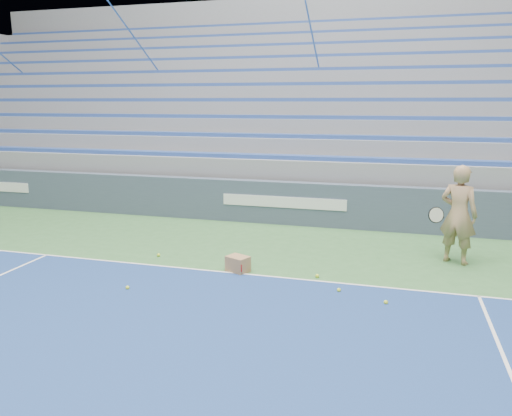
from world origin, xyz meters
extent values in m
cube|color=white|center=(0.00, 11.88, 0.01)|extent=(10.97, 0.05, 0.00)
cube|color=#3C495C|center=(0.00, 15.88, 0.55)|extent=(30.00, 0.30, 1.10)
cube|color=white|center=(0.00, 15.72, 0.60)|extent=(3.20, 0.02, 0.28)
cube|color=gray|center=(0.00, 20.43, 0.55)|extent=(30.00, 8.50, 1.10)
cube|color=gray|center=(0.00, 20.43, 1.35)|extent=(30.00, 8.50, 0.50)
cube|color=#294795|center=(0.00, 16.56, 1.66)|extent=(29.60, 0.42, 0.11)
cube|color=gray|center=(0.00, 20.86, 1.85)|extent=(30.00, 7.65, 0.50)
cube|color=#294795|center=(0.00, 17.41, 2.16)|extent=(29.60, 0.42, 0.11)
cube|color=gray|center=(0.00, 21.28, 2.35)|extent=(30.00, 6.80, 0.50)
cube|color=#294795|center=(0.00, 18.26, 2.66)|extent=(29.60, 0.42, 0.11)
cube|color=gray|center=(0.00, 21.71, 2.85)|extent=(30.00, 5.95, 0.50)
cube|color=#294795|center=(0.00, 19.11, 3.16)|extent=(29.60, 0.42, 0.11)
cube|color=gray|center=(0.00, 22.13, 3.35)|extent=(30.00, 5.10, 0.50)
cube|color=#294795|center=(0.00, 19.96, 3.66)|extent=(29.60, 0.42, 0.11)
cube|color=gray|center=(0.00, 22.56, 3.85)|extent=(30.00, 4.25, 0.50)
cube|color=#294795|center=(0.00, 20.81, 4.15)|extent=(29.60, 0.42, 0.11)
cube|color=gray|center=(0.00, 22.98, 4.35)|extent=(30.00, 3.40, 0.50)
cube|color=#294795|center=(0.00, 21.66, 4.65)|extent=(29.60, 0.42, 0.11)
cube|color=gray|center=(0.00, 23.41, 4.85)|extent=(30.00, 2.55, 0.50)
cube|color=#294795|center=(0.00, 22.51, 5.15)|extent=(29.60, 0.42, 0.11)
cube|color=gray|center=(0.00, 23.84, 5.35)|extent=(30.00, 1.70, 0.50)
cube|color=#294795|center=(0.00, 23.36, 5.65)|extent=(29.60, 0.42, 0.11)
cube|color=gray|center=(0.00, 24.26, 5.85)|extent=(30.00, 0.85, 0.50)
cube|color=#294795|center=(0.00, 24.21, 6.15)|extent=(29.60, 0.42, 0.11)
cube|color=gray|center=(0.00, 24.98, 3.65)|extent=(31.00, 0.40, 7.30)
cylinder|color=#3264B1|center=(-12.00, 20.43, 4.60)|extent=(0.05, 8.53, 5.04)
cylinder|color=#3264B1|center=(-6.00, 20.43, 4.60)|extent=(0.05, 8.53, 5.04)
cylinder|color=#3264B1|center=(0.00, 20.43, 4.60)|extent=(0.05, 8.53, 5.04)
imported|color=tan|center=(3.92, 13.68, 0.97)|extent=(0.83, 0.72, 1.94)
cylinder|color=black|center=(3.57, 13.43, 0.95)|extent=(0.12, 0.27, 0.08)
cylinder|color=beige|center=(3.47, 13.15, 1.05)|extent=(0.29, 0.16, 0.28)
torus|color=black|center=(3.47, 13.15, 1.05)|extent=(0.31, 0.18, 0.30)
cube|color=#9A724A|center=(-0.02, 12.01, 0.15)|extent=(0.48, 0.43, 0.30)
cube|color=#B21E19|center=(-0.02, 11.86, 0.15)|extent=(0.29, 0.14, 0.13)
sphere|color=#E3F131|center=(-1.54, 10.64, 0.03)|extent=(0.07, 0.07, 0.07)
sphere|color=#E3F131|center=(1.45, 12.08, 0.03)|extent=(0.07, 0.07, 0.07)
sphere|color=#E3F131|center=(1.90, 11.50, 0.03)|extent=(0.07, 0.07, 0.07)
sphere|color=#E3F131|center=(-1.87, 12.45, 0.03)|extent=(0.07, 0.07, 0.07)
sphere|color=#E3F131|center=(2.67, 11.17, 0.03)|extent=(0.07, 0.07, 0.07)
camera|label=1|loc=(2.69, 3.60, 3.10)|focal=35.00mm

